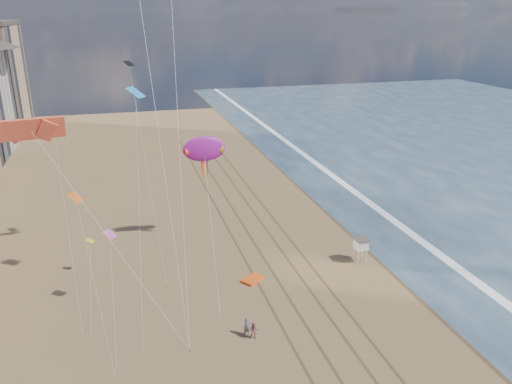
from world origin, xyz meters
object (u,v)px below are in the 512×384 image
at_px(lifeguard_stand, 361,244).
at_px(kite_flyer_a, 247,327).
at_px(show_kite, 204,149).
at_px(grounded_kite, 253,279).
at_px(kite_flyer_b, 254,331).

xyz_separation_m(lifeguard_stand, kite_flyer_a, (-17.28, -10.67, -1.47)).
bearing_deg(kite_flyer_a, show_kite, 82.94).
xyz_separation_m(grounded_kite, kite_flyer_a, (-3.24, -9.84, 0.81)).
relative_size(lifeguard_stand, kite_flyer_b, 1.77).
xyz_separation_m(kite_flyer_a, kite_flyer_b, (0.49, -0.75, -0.06)).
bearing_deg(kite_flyer_b, kite_flyer_a, 143.47).
relative_size(grounded_kite, kite_flyer_a, 1.33).
bearing_deg(kite_flyer_a, grounded_kite, 65.14).
bearing_deg(show_kite, lifeguard_stand, -33.64).
height_order(grounded_kite, kite_flyer_b, kite_flyer_b).
height_order(show_kite, kite_flyer_a, show_kite).
bearing_deg(grounded_kite, lifeguard_stand, -33.28).
height_order(lifeguard_stand, grounded_kite, lifeguard_stand).
relative_size(show_kite, kite_flyer_a, 11.21).
bearing_deg(grounded_kite, kite_flyer_b, -141.25).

